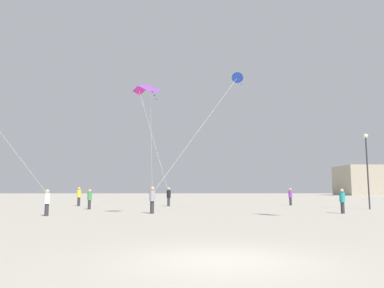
{
  "coord_description": "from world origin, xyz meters",
  "views": [
    {
      "loc": [
        -0.92,
        -8.43,
        1.57
      ],
      "look_at": [
        0.0,
        20.66,
        5.17
      ],
      "focal_mm": 34.57,
      "sensor_mm": 36.0,
      "label": 1
    }
  ],
  "objects": [
    {
      "name": "kite_magenta_delta",
      "position": [
        -5.49,
        32.07,
        12.33
      ],
      "size": [
        4.22,
        5.52,
        11.7
      ],
      "color": "#D12899"
    },
    {
      "name": "building_left_hall",
      "position": [
        53.0,
        94.77,
        4.12
      ],
      "size": [
        17.3,
        13.67,
        8.24
      ],
      "color": "#A39984",
      "rests_on": "ground_plane"
    },
    {
      "name": "person_in_grey",
      "position": [
        -2.77,
        16.35,
        0.97
      ],
      "size": [
        0.39,
        0.39,
        1.77
      ],
      "rotation": [
        0.0,
        0.0,
        1.93
      ],
      "color": "#2D2D33",
      "rests_on": "ground_plane"
    },
    {
      "name": "person_in_teal",
      "position": [
        9.82,
        15.97,
        0.89
      ],
      "size": [
        0.35,
        0.35,
        1.62
      ],
      "rotation": [
        0.0,
        0.0,
        2.44
      ],
      "color": "#2D2D33",
      "rests_on": "ground_plane"
    },
    {
      "name": "person_in_purple",
      "position": [
        10.16,
        28.7,
        0.93
      ],
      "size": [
        0.37,
        0.37,
        1.7
      ],
      "rotation": [
        0.0,
        0.0,
        0.46
      ],
      "color": "#2D2D33",
      "rests_on": "ground_plane"
    },
    {
      "name": "person_in_white",
      "position": [
        -8.93,
        14.28,
        0.87
      ],
      "size": [
        0.34,
        0.34,
        1.58
      ],
      "rotation": [
        0.0,
        0.0,
        5.65
      ],
      "color": "#2D2D33",
      "rests_on": "ground_plane"
    },
    {
      "name": "person_in_black",
      "position": [
        -2.02,
        27.14,
        0.97
      ],
      "size": [
        0.39,
        0.39,
        1.78
      ],
      "rotation": [
        0.0,
        0.0,
        1.54
      ],
      "color": "#2D2D33",
      "rests_on": "ground_plane"
    },
    {
      "name": "lamppost_east",
      "position": [
        14.22,
        20.97,
        3.98
      ],
      "size": [
        0.36,
        0.36,
        6.11
      ],
      "color": "#2D2D30",
      "rests_on": "ground_plane"
    },
    {
      "name": "kite_violet_delta",
      "position": [
        -2.76,
        13.78,
        7.67
      ],
      "size": [
        1.37,
        3.25,
        6.75
      ],
      "color": "purple"
    },
    {
      "name": "ground_plane",
      "position": [
        0.0,
        0.0,
        0.0
      ],
      "size": [
        300.0,
        300.0,
        0.0
      ],
      "primitive_type": "plane",
      "color": "#9E9689"
    },
    {
      "name": "person_in_yellow",
      "position": [
        -10.67,
        27.75,
        0.99
      ],
      "size": [
        0.39,
        0.39,
        1.8
      ],
      "rotation": [
        0.0,
        0.0,
        3.76
      ],
      "color": "#2D2D33",
      "rests_on": "ground_plane"
    },
    {
      "name": "person_in_green",
      "position": [
        -8.18,
        21.67,
        0.87
      ],
      "size": [
        0.35,
        0.35,
        1.59
      ],
      "rotation": [
        0.0,
        0.0,
        4.35
      ],
      "color": "#2D2D33",
      "rests_on": "ground_plane"
    },
    {
      "name": "kite_cobalt_diamond",
      "position": [
        3.39,
        19.11,
        10.05
      ],
      "size": [
        6.77,
        3.22,
        9.29
      ],
      "color": "blue"
    }
  ]
}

